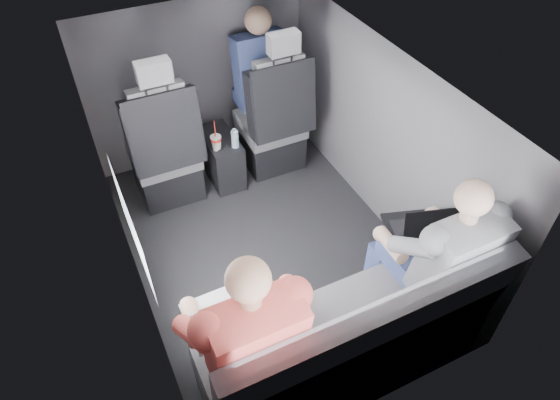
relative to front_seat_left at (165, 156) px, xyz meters
name	(u,v)px	position (x,y,z in m)	size (l,w,h in m)	color
floor	(267,247)	(0.45, -0.84, -0.40)	(2.60, 2.60, 0.00)	black
ceiling	(263,82)	(0.45, -0.84, 0.95)	(2.60, 2.60, 0.00)	#B2B2AD
panel_left	(123,221)	(-0.45, -0.84, 0.27)	(0.02, 2.60, 1.35)	#56565B
panel_right	(383,140)	(1.35, -0.84, 0.27)	(0.02, 2.60, 1.35)	#56565B
panel_front	(198,82)	(0.45, 0.46, 0.27)	(1.80, 0.02, 1.35)	#56565B
panel_back	(382,341)	(0.45, -2.14, 0.27)	(1.80, 0.02, 1.35)	#56565B
side_window	(131,227)	(-0.43, -1.14, 0.50)	(0.02, 0.75, 0.42)	white
seatbelt	(283,93)	(0.90, -0.17, 0.40)	(0.05, 0.01, 0.65)	black
front_seat_left	(165,156)	(0.00, 0.00, 0.00)	(0.52, 0.58, 1.26)	black
front_seat_right	(273,126)	(0.90, 0.00, 0.00)	(0.52, 0.58, 1.26)	black
center_console	(222,158)	(0.45, 0.04, -0.20)	(0.24, 0.48, 0.41)	black
rear_bench	(348,342)	(0.45, -1.90, -0.09)	(1.60, 0.57, 0.92)	#57575C
soda_cup	(216,142)	(0.38, -0.09, 0.06)	(0.08, 0.08, 0.26)	white
water_bottle	(235,139)	(0.52, -0.12, 0.07)	(0.06, 0.06, 0.16)	#B0D0EE
laptop_white	(223,315)	(-0.15, -1.66, 0.24)	(0.36, 0.33, 0.26)	silver
laptop_black	(420,226)	(1.10, -1.59, 0.23)	(0.39, 0.39, 0.24)	black
passenger_rear_left	(245,333)	(-0.10, -1.81, 0.25)	(0.54, 0.65, 1.28)	#303035
passenger_rear_right	(436,255)	(1.04, -1.81, 0.24)	(0.51, 0.63, 1.24)	navy
passenger_front_right	(260,72)	(0.91, 0.26, 0.35)	(0.41, 0.41, 0.85)	navy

